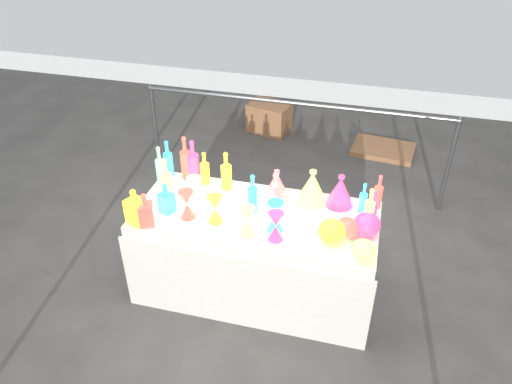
% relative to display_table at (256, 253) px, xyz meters
% --- Properties ---
extents(ground, '(80.00, 80.00, 0.00)m').
position_rel_display_table_xyz_m(ground, '(-0.00, 0.01, -0.37)').
color(ground, '#5D5A56').
rests_on(ground, ground).
extents(display_table, '(1.84, 0.83, 0.75)m').
position_rel_display_table_xyz_m(display_table, '(0.00, 0.00, 0.00)').
color(display_table, white).
rests_on(display_table, ground).
extents(cardboard_box_closed, '(0.57, 0.46, 0.36)m').
position_rel_display_table_xyz_m(cardboard_box_closed, '(-0.54, 2.77, -0.19)').
color(cardboard_box_closed, '#A9734C').
rests_on(cardboard_box_closed, ground).
extents(cardboard_box_flat, '(0.77, 0.59, 0.06)m').
position_rel_display_table_xyz_m(cardboard_box_flat, '(0.91, 2.57, -0.34)').
color(cardboard_box_flat, '#A9734C').
rests_on(cardboard_box_flat, ground).
extents(bottle_0, '(0.08, 0.08, 0.28)m').
position_rel_display_table_xyz_m(bottle_0, '(-0.50, 0.32, 0.52)').
color(bottle_0, '#C73C12').
rests_on(bottle_0, display_table).
extents(bottle_1, '(0.10, 0.10, 0.32)m').
position_rel_display_table_xyz_m(bottle_1, '(-0.83, 0.36, 0.54)').
color(bottle_1, '#1F8E19').
rests_on(bottle_1, display_table).
extents(bottle_2, '(0.10, 0.10, 0.38)m').
position_rel_display_table_xyz_m(bottle_2, '(-0.68, 0.36, 0.57)').
color(bottle_2, orange).
rests_on(bottle_2, display_table).
extents(bottle_3, '(0.10, 0.10, 0.35)m').
position_rel_display_table_xyz_m(bottle_3, '(-0.61, 0.36, 0.55)').
color(bottle_3, '#1E40AF').
rests_on(bottle_3, display_table).
extents(bottle_4, '(0.11, 0.11, 0.37)m').
position_rel_display_table_xyz_m(bottle_4, '(-0.70, 0.02, 0.56)').
color(bottle_4, '#157185').
rests_on(bottle_4, display_table).
extents(bottle_5, '(0.09, 0.09, 0.34)m').
position_rel_display_table_xyz_m(bottle_5, '(-0.84, 0.23, 0.54)').
color(bottle_5, '#C82894').
rests_on(bottle_5, display_table).
extents(bottle_6, '(0.11, 0.11, 0.33)m').
position_rel_display_table_xyz_m(bottle_6, '(-0.31, 0.29, 0.54)').
color(bottle_6, '#C73C12').
rests_on(bottle_6, display_table).
extents(bottle_7, '(0.08, 0.08, 0.31)m').
position_rel_display_table_xyz_m(bottle_7, '(-0.04, 0.05, 0.53)').
color(bottle_7, '#1F8E19').
rests_on(bottle_7, display_table).
extents(decanter_0, '(0.15, 0.15, 0.28)m').
position_rel_display_table_xyz_m(decanter_0, '(-0.81, -0.30, 0.52)').
color(decanter_0, '#C73C12').
rests_on(decanter_0, display_table).
extents(decanter_1, '(0.14, 0.14, 0.26)m').
position_rel_display_table_xyz_m(decanter_1, '(-0.73, -0.30, 0.51)').
color(decanter_1, orange).
rests_on(decanter_1, display_table).
extents(decanter_2, '(0.13, 0.13, 0.25)m').
position_rel_display_table_xyz_m(decanter_2, '(-0.65, -0.12, 0.50)').
color(decanter_2, '#1F8E19').
rests_on(decanter_2, display_table).
extents(hourglass_0, '(0.12, 0.12, 0.23)m').
position_rel_display_table_xyz_m(hourglass_0, '(-0.48, -0.15, 0.49)').
color(hourglass_0, orange).
rests_on(hourglass_0, display_table).
extents(hourglass_1, '(0.14, 0.14, 0.22)m').
position_rel_display_table_xyz_m(hourglass_1, '(0.20, -0.23, 0.49)').
color(hourglass_1, '#1E40AF').
rests_on(hourglass_1, display_table).
extents(hourglass_2, '(0.13, 0.13, 0.23)m').
position_rel_display_table_xyz_m(hourglass_2, '(-0.00, -0.23, 0.49)').
color(hourglass_2, '#157185').
rests_on(hourglass_2, display_table).
extents(hourglass_3, '(0.14, 0.14, 0.22)m').
position_rel_display_table_xyz_m(hourglass_3, '(-0.49, 0.04, 0.49)').
color(hourglass_3, '#C82894').
rests_on(hourglass_3, display_table).
extents(hourglass_4, '(0.11, 0.11, 0.22)m').
position_rel_display_table_xyz_m(hourglass_4, '(-0.26, -0.15, 0.48)').
color(hourglass_4, '#C73C12').
rests_on(hourglass_4, display_table).
extents(hourglass_5, '(0.14, 0.14, 0.24)m').
position_rel_display_table_xyz_m(hourglass_5, '(0.18, -0.14, 0.50)').
color(hourglass_5, '#1F8E19').
rests_on(hourglass_5, display_table).
extents(globe_0, '(0.25, 0.25, 0.15)m').
position_rel_display_table_xyz_m(globe_0, '(0.58, -0.16, 0.45)').
color(globe_0, '#C73C12').
rests_on(globe_0, display_table).
extents(globe_1, '(0.19, 0.19, 0.13)m').
position_rel_display_table_xyz_m(globe_1, '(0.80, -0.30, 0.44)').
color(globe_1, '#157185').
rests_on(globe_1, display_table).
extents(globe_2, '(0.17, 0.17, 0.13)m').
position_rel_display_table_xyz_m(globe_2, '(0.67, -0.07, 0.44)').
color(globe_2, orange).
rests_on(globe_2, display_table).
extents(globe_3, '(0.23, 0.23, 0.15)m').
position_rel_display_table_xyz_m(globe_3, '(0.80, -0.02, 0.45)').
color(globe_3, '#1E40AF').
rests_on(globe_3, display_table).
extents(lampshade_0, '(0.24, 0.24, 0.25)m').
position_rel_display_table_xyz_m(lampshade_0, '(0.10, 0.21, 0.50)').
color(lampshade_0, yellow).
rests_on(lampshade_0, display_table).
extents(lampshade_1, '(0.24, 0.24, 0.23)m').
position_rel_display_table_xyz_m(lampshade_1, '(0.09, 0.29, 0.49)').
color(lampshade_1, yellow).
rests_on(lampshade_1, display_table).
extents(lampshade_2, '(0.27, 0.27, 0.26)m').
position_rel_display_table_xyz_m(lampshade_2, '(0.58, 0.29, 0.50)').
color(lampshade_2, '#1E40AF').
rests_on(lampshade_2, display_table).
extents(lampshade_3, '(0.30, 0.30, 0.28)m').
position_rel_display_table_xyz_m(lampshade_3, '(0.37, 0.28, 0.51)').
color(lampshade_3, '#157185').
rests_on(lampshade_3, display_table).
extents(bottle_8, '(0.07, 0.07, 0.26)m').
position_rel_display_table_xyz_m(bottle_8, '(0.76, 0.23, 0.50)').
color(bottle_8, '#1F8E19').
rests_on(bottle_8, display_table).
extents(bottle_9, '(0.07, 0.07, 0.28)m').
position_rel_display_table_xyz_m(bottle_9, '(0.86, 0.32, 0.52)').
color(bottle_9, orange).
rests_on(bottle_9, display_table).
extents(bottle_10, '(0.07, 0.07, 0.28)m').
position_rel_display_table_xyz_m(bottle_10, '(0.83, 0.11, 0.52)').
color(bottle_10, '#1E40AF').
rests_on(bottle_10, display_table).
extents(bottle_11, '(0.08, 0.08, 0.31)m').
position_rel_display_table_xyz_m(bottle_11, '(0.81, 0.09, 0.53)').
color(bottle_11, '#157185').
rests_on(bottle_11, display_table).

